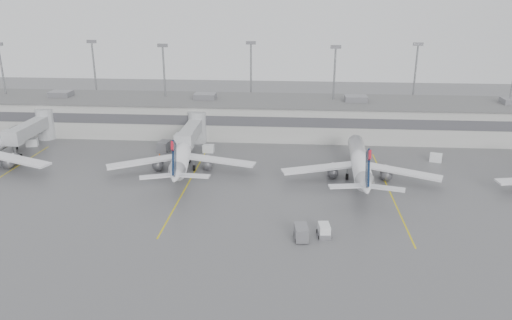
{
  "coord_description": "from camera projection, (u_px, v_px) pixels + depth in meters",
  "views": [
    {
      "loc": [
        0.9,
        -56.19,
        32.68
      ],
      "look_at": [
        -5.36,
        24.0,
        5.0
      ],
      "focal_mm": 35.0,
      "sensor_mm": 36.0,
      "label": 1
    }
  ],
  "objects": [
    {
      "name": "ground",
      "position": [
        283.0,
        259.0,
        63.67
      ],
      "size": [
        260.0,
        260.0,
        0.0
      ],
      "primitive_type": "plane",
      "color": "#4D4D4F",
      "rests_on": "ground"
    },
    {
      "name": "terminal",
      "position": [
        290.0,
        117.0,
        116.97
      ],
      "size": [
        152.0,
        17.0,
        9.45
      ],
      "color": "#A8A8A3",
      "rests_on": "ground"
    },
    {
      "name": "light_masts",
      "position": [
        291.0,
        79.0,
        119.85
      ],
      "size": [
        142.4,
        8.0,
        20.6
      ],
      "color": "gray",
      "rests_on": "ground"
    },
    {
      "name": "jet_bridge_left",
      "position": [
        37.0,
        127.0,
        109.59
      ],
      "size": [
        4.0,
        17.2,
        7.0
      ],
      "color": "#9FA1A4",
      "rests_on": "ground"
    },
    {
      "name": "jet_bridge_right",
      "position": [
        194.0,
        130.0,
        107.02
      ],
      "size": [
        4.0,
        17.2,
        7.0
      ],
      "color": "#9FA1A4",
      "rests_on": "ground"
    },
    {
      "name": "stand_markings",
      "position": [
        287.0,
        188.0,
        86.29
      ],
      "size": [
        105.25,
        40.0,
        0.01
      ],
      "color": "#D3BF0C",
      "rests_on": "ground"
    },
    {
      "name": "jet_mid_left",
      "position": [
        182.0,
        154.0,
        93.96
      ],
      "size": [
        27.54,
        31.04,
        10.06
      ],
      "rotation": [
        0.0,
        0.0,
        0.13
      ],
      "color": "white",
      "rests_on": "ground"
    },
    {
      "name": "jet_mid_right",
      "position": [
        360.0,
        163.0,
        89.36
      ],
      "size": [
        28.14,
        31.59,
        10.21
      ],
      "rotation": [
        0.0,
        0.0,
        -0.05
      ],
      "color": "white",
      "rests_on": "ground"
    },
    {
      "name": "baggage_tug",
      "position": [
        324.0,
        231.0,
        69.36
      ],
      "size": [
        2.04,
        2.92,
        1.77
      ],
      "rotation": [
        0.0,
        0.0,
        0.1
      ],
      "color": "white",
      "rests_on": "ground"
    },
    {
      "name": "baggage_cart",
      "position": [
        301.0,
        232.0,
        68.35
      ],
      "size": [
        2.07,
        3.24,
        1.98
      ],
      "rotation": [
        0.0,
        0.0,
        0.1
      ],
      "color": "slate",
      "rests_on": "ground"
    },
    {
      "name": "gse_uld_a",
      "position": [
        32.0,
        142.0,
        109.1
      ],
      "size": [
        2.72,
        2.18,
        1.69
      ],
      "primitive_type": "cube",
      "rotation": [
        0.0,
        0.0,
        0.28
      ],
      "color": "white",
      "rests_on": "ground"
    },
    {
      "name": "gse_uld_b",
      "position": [
        208.0,
        149.0,
        104.96
      ],
      "size": [
        2.31,
        1.57,
        1.61
      ],
      "primitive_type": "cube",
      "rotation": [
        0.0,
        0.0,
        -0.03
      ],
      "color": "white",
      "rests_on": "ground"
    },
    {
      "name": "gse_uld_c",
      "position": [
        436.0,
        158.0,
        99.3
      ],
      "size": [
        2.66,
        2.16,
        1.63
      ],
      "primitive_type": "cube",
      "rotation": [
        0.0,
        0.0,
        -0.31
      ],
      "color": "white",
      "rests_on": "ground"
    },
    {
      "name": "gse_loader",
      "position": [
        164.0,
        146.0,
        105.74
      ],
      "size": [
        2.58,
        3.65,
        2.11
      ],
      "primitive_type": "cube",
      "rotation": [
        0.0,
        0.0,
        -0.15
      ],
      "color": "slate",
      "rests_on": "ground"
    },
    {
      "name": "cone_b",
      "position": [
        159.0,
        155.0,
        102.72
      ],
      "size": [
        0.4,
        0.4,
        0.63
      ],
      "primitive_type": "cone",
      "color": "#FF5A05",
      "rests_on": "ground"
    },
    {
      "name": "cone_c",
      "position": [
        369.0,
        166.0,
        95.95
      ],
      "size": [
        0.49,
        0.49,
        0.77
      ],
      "primitive_type": "cone",
      "color": "#FF5A05",
      "rests_on": "ground"
    }
  ]
}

